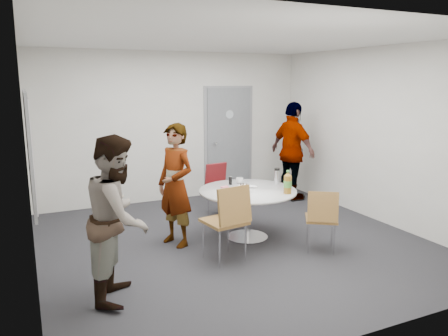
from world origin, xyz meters
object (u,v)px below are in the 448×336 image
door (229,141)px  person_main (176,185)px  table (250,196)px  chair_far (219,184)px  chair_near_right (322,215)px  person_left (118,218)px  chair_near_left (229,216)px  whiteboard (29,147)px  person_right (293,152)px

door → person_main: door is taller
table → chair_far: table is taller
chair_near_right → person_left: (-2.58, -0.08, 0.33)m
chair_near_left → chair_far: 1.95m
door → chair_near_left: (-1.46, -3.08, -0.43)m
chair_near_right → person_left: person_left is taller
door → whiteboard: bearing=-147.3°
whiteboard → chair_near_right: (3.32, -1.00, -0.95)m
person_right → chair_far: bearing=91.6°
whiteboard → table: 2.87m
table → chair_near_left: size_ratio=1.38×
person_main → whiteboard: bearing=-111.5°
door → whiteboard: size_ratio=1.12×
person_left → person_main: bearing=-18.3°
door → whiteboard: 4.25m
chair_near_left → chair_near_right: size_ratio=1.17×
whiteboard → chair_far: whiteboard is taller
person_main → person_left: (-0.98, -1.14, 0.01)m
table → person_right: (1.68, 1.49, 0.30)m
table → chair_near_left: bearing=-134.5°
whiteboard → person_right: (4.41, 1.33, -0.54)m
door → chair_near_right: size_ratio=2.56×
whiteboard → person_main: 1.84m
whiteboard → chair_near_right: whiteboard is taller
chair_near_right → person_right: 2.60m
table → person_left: bearing=-155.0°
whiteboard → person_right: 4.64m
door → chair_far: (-0.76, -1.26, -0.51)m
door → person_left: bearing=-129.9°
door → chair_far: door is taller
door → person_left: (-2.82, -3.37, -0.19)m
door → chair_near_left: 3.44m
table → chair_far: bearing=87.1°
chair_near_right → person_right: bearing=98.3°
door → chair_near_left: size_ratio=2.18×
whiteboard → chair_near_right: 3.60m
chair_far → person_left: size_ratio=0.51×
table → chair_near_right: bearing=-55.1°
person_left → door: bearing=-17.5°
person_right → person_main: bearing=106.2°
person_main → person_left: bearing=-64.0°
chair_far → chair_near_right: bearing=96.0°
whiteboard → person_left: size_ratio=1.14×
table → person_right: bearing=41.6°
chair_near_right → chair_far: 2.09m
table → chair_near_left: table is taller
chair_near_left → chair_far: (0.69, 1.82, -0.08)m
chair_near_right → person_right: size_ratio=0.46×
chair_near_left → person_left: size_ratio=0.58×
door → person_main: (-1.83, -2.23, -0.21)m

